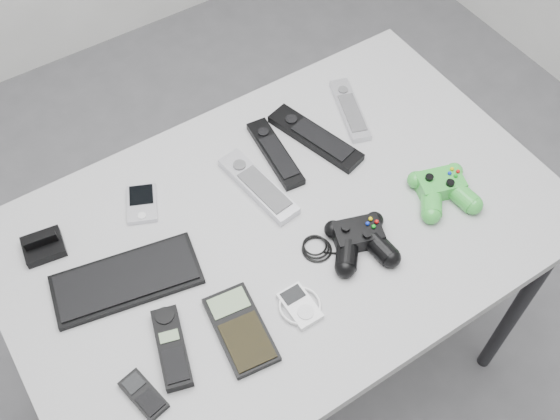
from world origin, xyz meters
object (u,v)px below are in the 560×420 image
pda_keyboard (126,279)px  mobile_phone (143,395)px  cordless_handset (172,347)px  calculator (241,329)px  controller_green (443,188)px  remote_silver_b (350,109)px  remote_black_b (315,137)px  remote_silver_a (258,186)px  desk (284,243)px  pda (142,203)px  remote_black_a (275,153)px  mp3_player (300,306)px  controller_black (360,239)px

pda_keyboard → mobile_phone: size_ratio=3.03×
cordless_handset → calculator: 0.13m
calculator → controller_green: size_ratio=1.19×
pda_keyboard → cordless_handset: size_ratio=1.81×
remote_silver_b → remote_black_b: bearing=-146.8°
mobile_phone → calculator: bearing=-7.8°
remote_black_b → controller_green: bearing=-78.9°
remote_silver_a → mobile_phone: remote_silver_a is taller
calculator → controller_green: controller_green is taller
desk → controller_green: controller_green is taller
pda → remote_black_b: bearing=17.3°
remote_silver_b → mobile_phone: (-0.72, -0.36, -0.00)m
desk → remote_silver_b: size_ratio=5.93×
calculator → controller_green: (0.53, 0.04, 0.01)m
cordless_handset → remote_silver_a: bearing=51.4°
pda_keyboard → remote_black_b: bearing=22.6°
pda_keyboard → remote_black_a: size_ratio=1.39×
remote_silver_b → controller_green: controller_green is taller
remote_black_b → mp3_player: bearing=-144.4°
remote_black_b → remote_silver_b: 0.12m
pda → cordless_handset: 0.35m
desk → pda: size_ratio=11.99×
controller_green → remote_silver_a: bearing=162.6°
mobile_phone → mp3_player: same height
remote_black_b → controller_green: (0.14, -0.28, 0.01)m
desk → remote_black_a: remote_black_a is taller
pda → remote_silver_a: remote_silver_a is taller
calculator → mp3_player: 0.12m
remote_black_a → mp3_player: 0.39m
mobile_phone → pda_keyboard: bearing=60.1°
pda_keyboard → remote_silver_b: size_ratio=1.47×
desk → pda: pda is taller
pda → mobile_phone: size_ratio=1.02×
mobile_phone → controller_black: controller_black is taller
mp3_player → remote_silver_a: bearing=73.8°
desk → calculator: (-0.20, -0.16, 0.08)m
remote_black_b → remote_silver_a: bearing=178.9°
desk → controller_black: controller_black is taller
remote_silver_a → remote_black_b: 0.19m
desk → mobile_phone: 0.45m
controller_green → cordless_handset: bearing=-161.9°
remote_silver_a → calculator: 0.34m
remote_silver_a → mp3_player: bearing=-113.4°
calculator → pda_keyboard: bearing=129.5°
pda_keyboard → remote_silver_a: 0.35m
cordless_handset → desk: bearing=36.8°
remote_black_a → mobile_phone: size_ratio=2.18×
mobile_phone → mp3_player: size_ratio=1.07×
remote_black_b → cordless_handset: size_ratio=1.51×
remote_black_a → pda: bearing=179.6°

